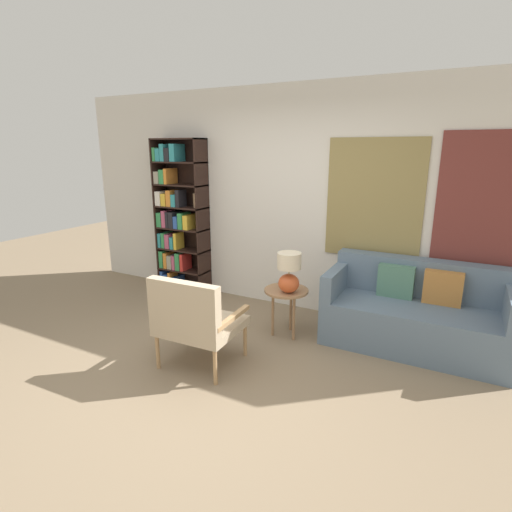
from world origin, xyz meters
name	(u,v)px	position (x,y,z in m)	size (l,w,h in m)	color
ground_plane	(201,382)	(0.00, 0.00, 0.00)	(14.00, 14.00, 0.00)	#847056
wall_back	(299,201)	(0.07, 2.03, 1.35)	(6.40, 0.08, 2.70)	silver
bookshelf	(177,218)	(-1.65, 1.84, 1.04)	(0.73, 0.30, 2.10)	black
armchair	(194,318)	(-0.18, 0.18, 0.50)	(0.72, 0.66, 0.88)	tan
couch	(415,314)	(1.54, 1.60, 0.33)	(1.74, 0.81, 0.86)	slate
side_table	(286,295)	(0.29, 1.19, 0.46)	(0.47, 0.47, 0.53)	#99704C
table_lamp	(289,272)	(0.34, 1.12, 0.75)	(0.24, 0.24, 0.42)	#C65128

